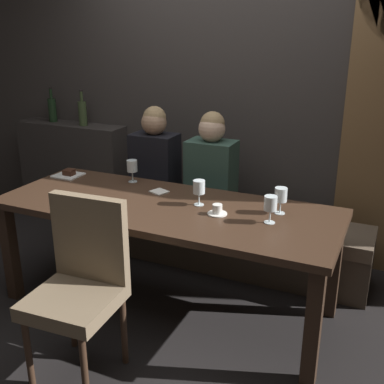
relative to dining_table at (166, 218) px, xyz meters
The scene contains 18 objects.
ground 0.65m from the dining_table, ahead, with size 9.00×9.00×0.00m, color black.
back_wall_tiled 1.49m from the dining_table, 90.00° to the left, with size 6.00×0.12×3.00m, color #383330.
back_counter 1.87m from the dining_table, 146.14° to the left, with size 1.10×0.28×0.95m, color #2F2B29.
dining_table is the anchor object (origin of this frame).
banquette_bench 0.82m from the dining_table, 90.00° to the left, with size 2.50×0.44×0.45m.
chair_near_side 0.74m from the dining_table, 100.67° to the right, with size 0.46×0.46×0.98m.
diner_redhead 0.87m from the dining_table, 123.19° to the left, with size 0.36×0.24×0.78m.
diner_bearded 0.71m from the dining_table, 87.53° to the left, with size 0.36×0.24×0.78m.
wine_bottle_dark_red 2.09m from the dining_table, 149.16° to the left, with size 0.08×0.08×0.33m.
wine_bottle_pale_label 1.76m from the dining_table, 143.65° to the left, with size 0.08×0.08×0.33m.
wine_glass_near_right 0.29m from the dining_table, 24.21° to the left, with size 0.08×0.08×0.16m.
wine_glass_end_left 0.74m from the dining_table, 12.88° to the left, with size 0.08×0.08×0.16m.
wine_glass_center_back 0.71m from the dining_table, ahead, with size 0.08×0.08×0.16m.
wine_glass_center_front 0.58m from the dining_table, 144.00° to the left, with size 0.08×0.08×0.16m.
espresso_cup 0.38m from the dining_table, ahead, with size 0.12×0.12×0.06m.
dessert_plate 0.99m from the dining_table, 166.11° to the left, with size 0.19×0.19×0.05m.
fork_on_table 1.09m from the dining_table, 166.72° to the left, with size 0.02×0.17×0.01m, color silver.
folded_napkin 0.26m from the dining_table, 127.83° to the left, with size 0.11×0.10×0.01m, color silver.
Camera 1 is at (1.31, -2.47, 1.82)m, focal length 43.85 mm.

